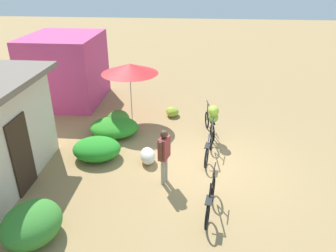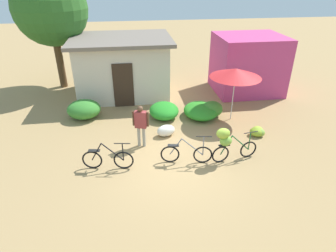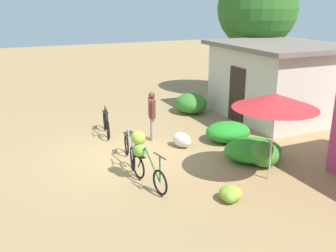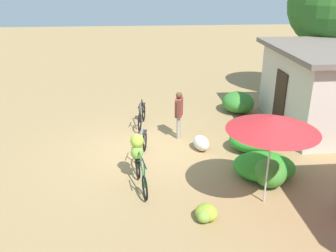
{
  "view_description": "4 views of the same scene",
  "coord_description": "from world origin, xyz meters",
  "px_view_note": "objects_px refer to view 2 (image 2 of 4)",
  "views": [
    {
      "loc": [
        -8.24,
        0.4,
        5.27
      ],
      "look_at": [
        0.68,
        1.21,
        0.91
      ],
      "focal_mm": 35.21,
      "sensor_mm": 36.0,
      "label": 1
    },
    {
      "loc": [
        -1.21,
        -7.63,
        5.56
      ],
      "look_at": [
        -0.0,
        1.01,
        0.82
      ],
      "focal_mm": 30.82,
      "sensor_mm": 36.0,
      "label": 2
    },
    {
      "loc": [
        9.85,
        -3.08,
        4.24
      ],
      "look_at": [
        0.23,
        1.2,
        0.8
      ],
      "focal_mm": 40.95,
      "sensor_mm": 36.0,
      "label": 3
    },
    {
      "loc": [
        9.93,
        -0.09,
        4.95
      ],
      "look_at": [
        -0.21,
        0.75,
        0.72
      ],
      "focal_mm": 38.72,
      "sensor_mm": 36.0,
      "label": 4
    }
  ],
  "objects_px": {
    "market_umbrella": "(236,73)",
    "produce_sack": "(166,131)",
    "shop_pink": "(248,64)",
    "person_vendor": "(141,122)",
    "bicycle_center_loaded": "(228,141)",
    "banana_pile_on_ground": "(257,132)",
    "bicycle_near_pile": "(186,154)",
    "tree_behind_building": "(50,9)",
    "bicycle_leftmost": "(108,159)",
    "building_low": "(123,66)"
  },
  "relations": [
    {
      "from": "shop_pink",
      "to": "produce_sack",
      "type": "distance_m",
      "value": 6.34
    },
    {
      "from": "bicycle_near_pile",
      "to": "bicycle_center_loaded",
      "type": "bearing_deg",
      "value": -4.75
    },
    {
      "from": "bicycle_near_pile",
      "to": "produce_sack",
      "type": "height_order",
      "value": "bicycle_near_pile"
    },
    {
      "from": "bicycle_near_pile",
      "to": "person_vendor",
      "type": "height_order",
      "value": "person_vendor"
    },
    {
      "from": "bicycle_center_loaded",
      "to": "banana_pile_on_ground",
      "type": "relative_size",
      "value": 2.27
    },
    {
      "from": "bicycle_leftmost",
      "to": "banana_pile_on_ground",
      "type": "distance_m",
      "value": 5.65
    },
    {
      "from": "produce_sack",
      "to": "person_vendor",
      "type": "relative_size",
      "value": 0.45
    },
    {
      "from": "person_vendor",
      "to": "tree_behind_building",
      "type": "bearing_deg",
      "value": 120.03
    },
    {
      "from": "bicycle_center_loaded",
      "to": "banana_pile_on_ground",
      "type": "bearing_deg",
      "value": 40.39
    },
    {
      "from": "bicycle_near_pile",
      "to": "banana_pile_on_ground",
      "type": "relative_size",
      "value": 2.35
    },
    {
      "from": "tree_behind_building",
      "to": "market_umbrella",
      "type": "height_order",
      "value": "tree_behind_building"
    },
    {
      "from": "bicycle_center_loaded",
      "to": "produce_sack",
      "type": "distance_m",
      "value": 2.64
    },
    {
      "from": "shop_pink",
      "to": "tree_behind_building",
      "type": "bearing_deg",
      "value": 168.6
    },
    {
      "from": "bicycle_leftmost",
      "to": "shop_pink",
      "type": "bearing_deg",
      "value": 41.04
    },
    {
      "from": "building_low",
      "to": "bicycle_center_loaded",
      "type": "bearing_deg",
      "value": -63.42
    },
    {
      "from": "tree_behind_building",
      "to": "bicycle_leftmost",
      "type": "bearing_deg",
      "value": -70.94
    },
    {
      "from": "bicycle_leftmost",
      "to": "produce_sack",
      "type": "distance_m",
      "value": 2.73
    },
    {
      "from": "tree_behind_building",
      "to": "bicycle_leftmost",
      "type": "height_order",
      "value": "tree_behind_building"
    },
    {
      "from": "building_low",
      "to": "bicycle_near_pile",
      "type": "xyz_separation_m",
      "value": [
        1.95,
        -6.38,
        -1.06
      ]
    },
    {
      "from": "market_umbrella",
      "to": "tree_behind_building",
      "type": "bearing_deg",
      "value": 146.9
    },
    {
      "from": "market_umbrella",
      "to": "person_vendor",
      "type": "distance_m",
      "value": 4.3
    },
    {
      "from": "banana_pile_on_ground",
      "to": "person_vendor",
      "type": "xyz_separation_m",
      "value": [
        -4.37,
        -0.12,
        0.79
      ]
    },
    {
      "from": "bicycle_center_loaded",
      "to": "produce_sack",
      "type": "bearing_deg",
      "value": 131.95
    },
    {
      "from": "shop_pink",
      "to": "bicycle_near_pile",
      "type": "distance_m",
      "value": 7.36
    },
    {
      "from": "market_umbrella",
      "to": "bicycle_center_loaded",
      "type": "distance_m",
      "value": 3.39
    },
    {
      "from": "bicycle_leftmost",
      "to": "tree_behind_building",
      "type": "bearing_deg",
      "value": 109.06
    },
    {
      "from": "bicycle_near_pile",
      "to": "banana_pile_on_ground",
      "type": "distance_m",
      "value": 3.29
    },
    {
      "from": "bicycle_near_pile",
      "to": "produce_sack",
      "type": "xyz_separation_m",
      "value": [
        -0.43,
        1.81,
        -0.13
      ]
    },
    {
      "from": "market_umbrella",
      "to": "produce_sack",
      "type": "xyz_separation_m",
      "value": [
        -2.89,
        -1.02,
        -1.79
      ]
    },
    {
      "from": "bicycle_center_loaded",
      "to": "person_vendor",
      "type": "bearing_deg",
      "value": 153.56
    },
    {
      "from": "bicycle_leftmost",
      "to": "bicycle_near_pile",
      "type": "distance_m",
      "value": 2.5
    },
    {
      "from": "market_umbrella",
      "to": "bicycle_leftmost",
      "type": "height_order",
      "value": "market_umbrella"
    },
    {
      "from": "bicycle_near_pile",
      "to": "person_vendor",
      "type": "distance_m",
      "value": 1.94
    },
    {
      "from": "building_low",
      "to": "shop_pink",
      "type": "distance_m",
      "value": 6.23
    },
    {
      "from": "market_umbrella",
      "to": "banana_pile_on_ground",
      "type": "relative_size",
      "value": 3.09
    },
    {
      "from": "produce_sack",
      "to": "person_vendor",
      "type": "xyz_separation_m",
      "value": [
        -0.95,
        -0.59,
        0.73
      ]
    },
    {
      "from": "building_low",
      "to": "bicycle_center_loaded",
      "type": "relative_size",
      "value": 2.94
    },
    {
      "from": "shop_pink",
      "to": "banana_pile_on_ground",
      "type": "height_order",
      "value": "shop_pink"
    },
    {
      "from": "tree_behind_building",
      "to": "produce_sack",
      "type": "relative_size",
      "value": 8.16
    },
    {
      "from": "market_umbrella",
      "to": "shop_pink",
      "type": "bearing_deg",
      "value": 59.77
    },
    {
      "from": "tree_behind_building",
      "to": "bicycle_leftmost",
      "type": "xyz_separation_m",
      "value": [
        2.69,
        -7.79,
        -3.57
      ]
    },
    {
      "from": "building_low",
      "to": "tree_behind_building",
      "type": "relative_size",
      "value": 0.83
    },
    {
      "from": "building_low",
      "to": "market_umbrella",
      "type": "bearing_deg",
      "value": -38.84
    },
    {
      "from": "shop_pink",
      "to": "person_vendor",
      "type": "bearing_deg",
      "value": -140.25
    },
    {
      "from": "person_vendor",
      "to": "shop_pink",
      "type": "bearing_deg",
      "value": 39.75
    },
    {
      "from": "market_umbrella",
      "to": "banana_pile_on_ground",
      "type": "distance_m",
      "value": 2.43
    },
    {
      "from": "shop_pink",
      "to": "bicycle_near_pile",
      "type": "height_order",
      "value": "shop_pink"
    },
    {
      "from": "bicycle_leftmost",
      "to": "person_vendor",
      "type": "distance_m",
      "value": 1.74
    },
    {
      "from": "bicycle_leftmost",
      "to": "person_vendor",
      "type": "bearing_deg",
      "value": 46.83
    },
    {
      "from": "building_low",
      "to": "produce_sack",
      "type": "bearing_deg",
      "value": -71.57
    }
  ]
}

